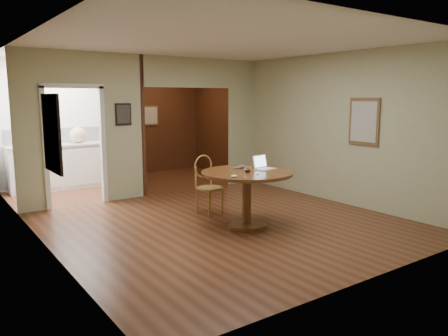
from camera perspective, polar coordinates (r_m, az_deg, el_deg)
floor at (r=6.68m, az=0.52°, el=-7.38°), size 5.00×5.00×0.00m
room_shell at (r=8.94m, az=-13.68°, el=4.98°), size 5.20×7.50×5.00m
dining_table at (r=6.43m, az=3.00°, el=-2.36°), size 1.33×1.33×0.83m
chair at (r=7.16m, az=-2.23°, el=-1.78°), size 0.47×0.47×0.98m
open_laptop at (r=6.62m, az=5.04°, el=0.37°), size 0.33×0.30×0.21m
closed_laptop at (r=6.72m, az=2.47°, el=0.12°), size 0.36×0.31×0.02m
mouse at (r=5.89m, az=1.32°, el=-1.08°), size 0.10×0.07×0.04m
wine_glass at (r=6.30m, az=3.10°, el=-0.11°), size 0.10×0.10×0.11m
pen at (r=6.17m, az=4.43°, el=-0.80°), size 0.11×0.08×0.01m
kitchen_cabinet at (r=9.80m, az=-20.67°, el=0.20°), size 2.06×0.60×0.94m
grocery_bag at (r=9.84m, az=-18.56°, el=4.09°), size 0.39×0.35×0.34m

